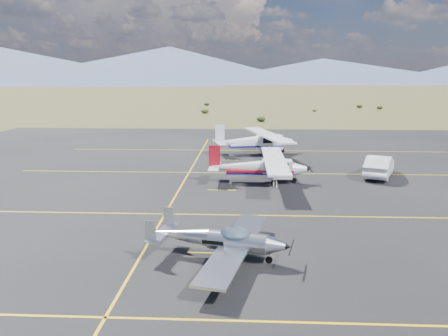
% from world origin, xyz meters
% --- Properties ---
extents(ground, '(1600.00, 1600.00, 0.00)m').
position_xyz_m(ground, '(0.00, 0.00, 0.00)').
color(ground, '#383D1C').
rests_on(ground, ground).
extents(apron, '(72.00, 72.00, 0.02)m').
position_xyz_m(apron, '(0.00, 7.00, 0.00)').
color(apron, black).
rests_on(apron, ground).
extents(aircraft_low_wing, '(6.03, 8.27, 1.79)m').
position_xyz_m(aircraft_low_wing, '(-2.39, -4.05, 0.86)').
color(aircraft_low_wing, silver).
rests_on(aircraft_low_wing, apron).
extents(aircraft_cessna, '(6.52, 10.86, 2.76)m').
position_xyz_m(aircraft_cessna, '(-0.32, 9.87, 1.23)').
color(aircraft_cessna, silver).
rests_on(aircraft_cessna, apron).
extents(aircraft_plain, '(8.01, 12.11, 3.07)m').
position_xyz_m(aircraft_plain, '(-0.30, 21.96, 1.37)').
color(aircraft_plain, white).
rests_on(aircraft_plain, apron).
extents(sedan, '(3.68, 5.42, 1.69)m').
position_xyz_m(sedan, '(9.15, 12.29, 0.86)').
color(sedan, white).
rests_on(sedan, apron).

